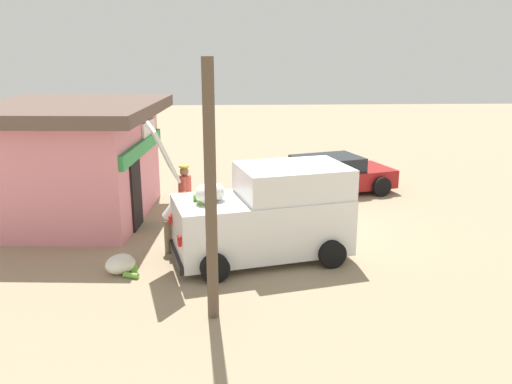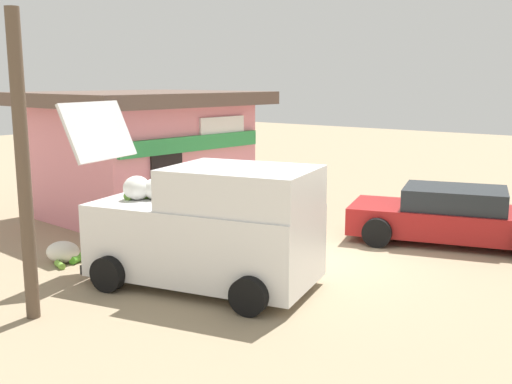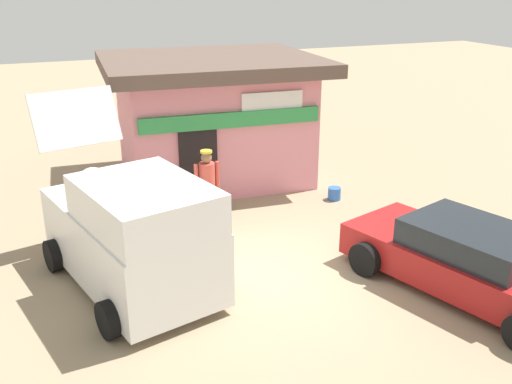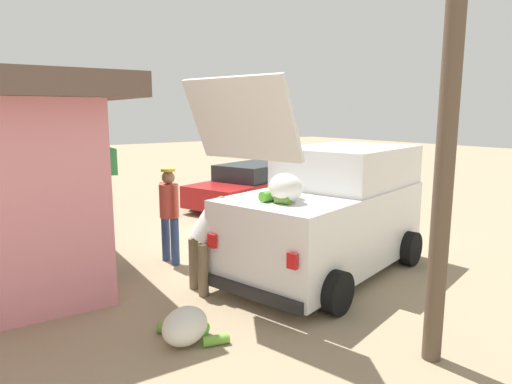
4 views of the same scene
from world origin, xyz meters
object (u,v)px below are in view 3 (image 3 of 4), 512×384
Objects in this scene: unloaded_banana_pile at (73,217)px; paint_bucket at (334,194)px; parked_sedan at (469,260)px; customer_bending at (136,197)px; delivery_van at (132,233)px; storefront_bar at (212,116)px; vendor_standing at (207,183)px.

paint_bucket is at bearing -7.59° from unloaded_banana_pile.
customer_bending reaches higher than parked_sedan.
customer_bending is 4.88m from paint_bucket.
delivery_van is 5.25× the size of unloaded_banana_pile.
paint_bucket is at bearing 2.53° from customer_bending.
unloaded_banana_pile reaches higher than paint_bucket.
customer_bending is at bearing -177.47° from paint_bucket.
storefront_bar reaches higher than unloaded_banana_pile.
parked_sedan is at bearing -90.08° from paint_bucket.
customer_bending is (-1.51, 0.12, -0.13)m from vendor_standing.
parked_sedan is 3.27× the size of customer_bending.
paint_bucket is (2.18, -2.80, -1.51)m from storefront_bar.
delivery_van reaches higher than paint_bucket.
storefront_bar is 3.35× the size of vendor_standing.
delivery_van reaches higher than customer_bending.
unloaded_banana_pile is at bearing -152.68° from storefront_bar.
storefront_bar is at bearing 127.83° from paint_bucket.
paint_bucket is (0.01, 4.63, -0.43)m from parked_sedan.
paint_bucket is (5.28, 2.33, -0.88)m from delivery_van.
unloaded_banana_pile is at bearing 137.99° from parked_sedan.
storefront_bar is 3.40m from vendor_standing.
storefront_bar is 7.82m from parked_sedan.
storefront_bar is at bearing 70.04° from vendor_standing.
delivery_van is 3.33m from unloaded_banana_pile.
delivery_van is at bearing -121.19° from storefront_bar.
storefront_bar is 4.09m from customer_bending.
storefront_bar reaches higher than vendor_standing.
customer_bending is at bearing -39.88° from unloaded_banana_pile.
delivery_van reaches higher than unloaded_banana_pile.
parked_sedan is 6.55m from customer_bending.
vendor_standing is (-1.14, -3.13, -0.68)m from storefront_bar.
parked_sedan is 5.44m from vendor_standing.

